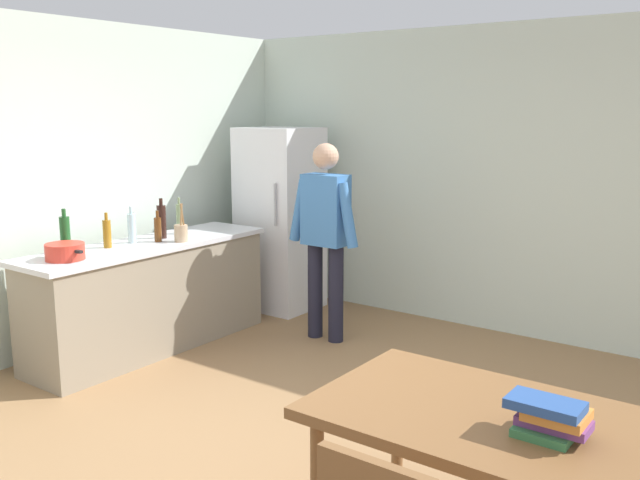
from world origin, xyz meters
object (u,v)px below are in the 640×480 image
at_px(cooking_pot, 65,252).
at_px(bottle_oil_amber, 107,233).
at_px(utensil_jar, 181,232).
at_px(bottle_beer_brown, 158,229).
at_px(bottle_water_clear, 132,228).
at_px(dining_table, 483,430).
at_px(refrigerator, 280,219).
at_px(bottle_wine_dark, 162,221).
at_px(book_stack, 550,418).
at_px(bottle_vinegar_tall, 180,218).
at_px(person, 325,229).
at_px(bottle_wine_green, 65,234).

distance_m(cooking_pot, bottle_oil_amber, 0.48).
distance_m(utensil_jar, bottle_beer_brown, 0.19).
bearing_deg(bottle_water_clear, dining_table, -16.44).
relative_size(utensil_jar, bottle_oil_amber, 1.14).
bearing_deg(bottle_oil_amber, dining_table, -12.69).
distance_m(dining_table, cooking_pot, 3.40).
height_order(utensil_jar, bottle_water_clear, utensil_jar).
height_order(cooking_pot, bottle_water_clear, bottle_water_clear).
relative_size(cooking_pot, utensil_jar, 1.25).
distance_m(cooking_pot, bottle_water_clear, 0.72).
relative_size(refrigerator, bottle_oil_amber, 6.43).
distance_m(bottle_wine_dark, book_stack, 4.00).
bearing_deg(bottle_wine_dark, bottle_oil_amber, -93.41).
height_order(bottle_vinegar_tall, bottle_wine_dark, bottle_wine_dark).
height_order(refrigerator, person, refrigerator).
height_order(utensil_jar, book_stack, utensil_jar).
distance_m(cooking_pot, bottle_wine_dark, 1.00).
xyz_separation_m(bottle_vinegar_tall, book_stack, (3.78, -1.60, -0.21)).
relative_size(utensil_jar, book_stack, 1.07).
relative_size(cooking_pot, bottle_oil_amber, 1.43).
bearing_deg(bottle_oil_amber, cooking_pot, -75.51).
bearing_deg(bottle_water_clear, person, 44.20).
xyz_separation_m(refrigerator, bottle_water_clear, (-0.20, -1.67, 0.13)).
xyz_separation_m(utensil_jar, bottle_wine_dark, (-0.25, 0.02, 0.07)).
bearing_deg(bottle_vinegar_tall, bottle_wine_green, -94.39).
xyz_separation_m(person, bottle_wine_dark, (-1.11, -0.83, 0.07)).
bearing_deg(bottle_beer_brown, cooking_pot, -90.49).
bearing_deg(utensil_jar, cooking_pot, -99.58).
bearing_deg(dining_table, person, 137.59).
distance_m(cooking_pot, utensil_jar, 0.99).
bearing_deg(bottle_wine_dark, book_stack, -20.06).
bearing_deg(bottle_water_clear, bottle_vinegar_tall, 90.06).
height_order(dining_table, cooking_pot, cooking_pot).
height_order(dining_table, utensil_jar, utensil_jar).
bearing_deg(person, utensil_jar, -135.57).
bearing_deg(bottle_beer_brown, dining_table, -19.51).
bearing_deg(bottle_water_clear, bottle_beer_brown, 51.54).
bearing_deg(bottle_wine_green, bottle_vinegar_tall, 85.61).
xyz_separation_m(cooking_pot, bottle_wine_green, (-0.20, 0.15, 0.09)).
bearing_deg(bottle_wine_dark, person, 36.61).
bearing_deg(refrigerator, bottle_water_clear, -96.72).
height_order(person, bottle_wine_green, person).
xyz_separation_m(cooking_pot, bottle_wine_dark, (-0.09, 0.99, 0.09)).
bearing_deg(bottle_beer_brown, bottle_vinegar_tall, 109.78).
xyz_separation_m(utensil_jar, bottle_wine_green, (-0.37, -0.83, 0.07)).
bearing_deg(bottle_wine_green, dining_table, -7.51).
xyz_separation_m(cooking_pot, bottle_vinegar_tall, (-0.12, 1.23, 0.08)).
xyz_separation_m(bottle_vinegar_tall, bottle_beer_brown, (0.13, -0.36, -0.03)).
bearing_deg(bottle_vinegar_tall, dining_table, -23.94).
height_order(cooking_pot, bottle_beer_brown, bottle_beer_brown).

